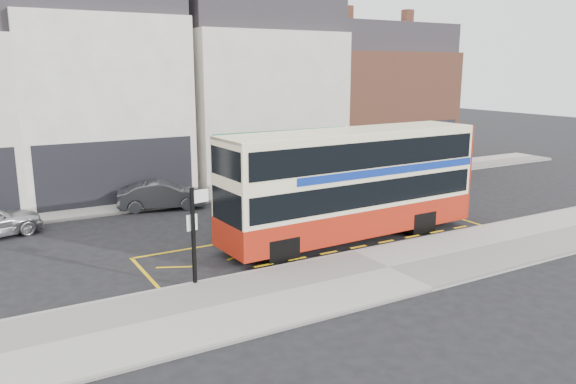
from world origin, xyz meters
TOP-DOWN VIEW (x-y plane):
  - ground at (0.00, 0.00)m, footprint 120.00×120.00m
  - pavement at (0.00, -2.30)m, footprint 40.00×4.00m
  - kerb at (0.00, -0.38)m, footprint 40.00×0.15m
  - far_pavement at (0.00, 11.00)m, footprint 50.00×3.00m
  - road_markings at (0.00, 1.60)m, footprint 14.00×3.40m
  - terrace_left at (-5.50, 14.99)m, footprint 8.00×8.01m
  - terrace_green_shop at (3.50, 14.99)m, footprint 9.00×8.01m
  - terrace_right at (12.50, 14.99)m, footprint 9.00×8.01m
  - double_decker_bus at (1.08, 1.27)m, footprint 10.74×2.86m
  - bus_stop_post at (-5.94, -0.39)m, footprint 0.74×0.15m
  - car_grey at (-3.90, 9.55)m, footprint 4.22×2.32m
  - car_white at (10.29, 8.75)m, footprint 5.31×2.19m
  - street_tree_right at (8.17, 12.06)m, footprint 2.22×2.22m

SIDE VIEW (x-z plane):
  - ground at x=0.00m, z-range 0.00..0.00m
  - road_markings at x=0.00m, z-range 0.00..0.01m
  - pavement at x=0.00m, z-range 0.00..0.15m
  - kerb at x=0.00m, z-range 0.00..0.15m
  - far_pavement at x=0.00m, z-range 0.00..0.15m
  - car_grey at x=-3.90m, z-range 0.00..1.32m
  - car_white at x=10.29m, z-range 0.00..1.53m
  - bus_stop_post at x=-5.94m, z-range 0.45..3.41m
  - double_decker_bus at x=1.08m, z-range 0.11..4.36m
  - street_tree_right at x=8.17m, z-range 0.87..5.65m
  - terrace_right at x=12.50m, z-range -0.58..9.72m
  - terrace_green_shop at x=3.50m, z-range -0.58..10.72m
  - terrace_left at x=-5.50m, z-range -0.58..11.22m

